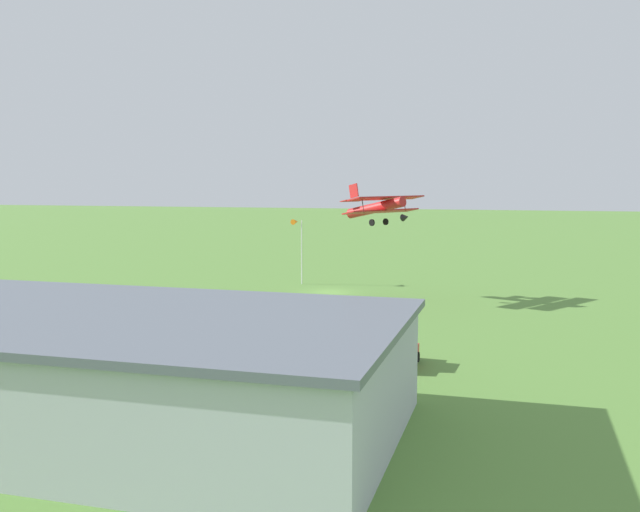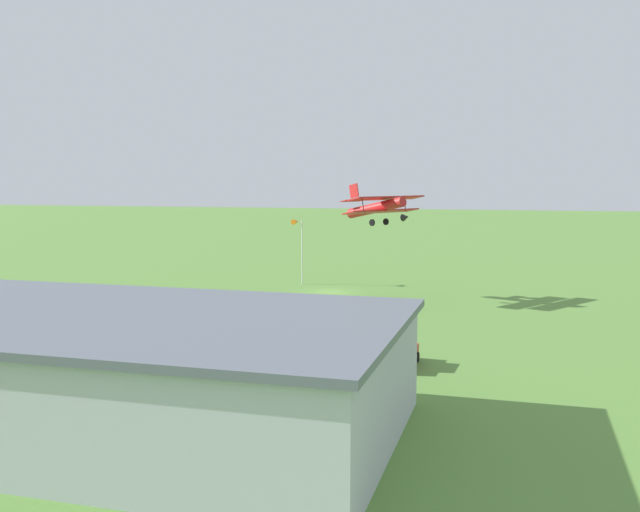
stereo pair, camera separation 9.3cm
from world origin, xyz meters
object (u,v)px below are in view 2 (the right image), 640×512
(biplane, at_px, (379,207))
(person_beside_truck, at_px, (359,337))
(person_at_fence_line, at_px, (88,335))
(hangar, at_px, (109,370))
(car_white, at_px, (18,337))
(person_crossing_taxiway, at_px, (129,324))
(car_red, at_px, (398,352))
(windsock, at_px, (297,227))
(person_walking_on_apron, at_px, (335,350))

(biplane, bearing_deg, person_beside_truck, 96.02)
(biplane, height_order, person_at_fence_line, biplane)
(hangar, height_order, person_beside_truck, hangar)
(hangar, xyz_separation_m, car_white, (14.26, -12.17, -1.91))
(biplane, bearing_deg, car_white, 51.54)
(car_white, bearing_deg, person_crossing_taxiway, -132.41)
(hangar, relative_size, car_red, 6.66)
(car_white, bearing_deg, windsock, -106.89)
(person_at_fence_line, height_order, person_crossing_taxiway, person_at_fence_line)
(biplane, xyz_separation_m, person_beside_truck, (-2.12, 20.10, -8.04))
(biplane, distance_m, person_crossing_taxiway, 26.40)
(biplane, relative_size, person_crossing_taxiway, 5.49)
(person_crossing_taxiway, bearing_deg, person_at_fence_line, 79.63)
(car_white, relative_size, person_crossing_taxiway, 2.71)
(hangar, height_order, person_at_fence_line, hangar)
(person_beside_truck, bearing_deg, car_white, 13.89)
(hangar, xyz_separation_m, biplane, (-6.13, -37.83, 6.12))
(car_red, xyz_separation_m, person_walking_on_apron, (3.93, 0.20, -0.06))
(car_red, bearing_deg, person_beside_truck, -49.59)
(biplane, height_order, car_red, biplane)
(car_red, distance_m, person_walking_on_apron, 3.93)
(person_beside_truck, bearing_deg, biplane, -83.98)
(car_red, height_order, person_beside_truck, car_red)
(person_beside_truck, height_order, person_at_fence_line, person_at_fence_line)
(car_white, distance_m, person_walking_on_apron, 21.82)
(car_red, height_order, person_at_fence_line, person_at_fence_line)
(biplane, relative_size, car_white, 2.03)
(car_red, relative_size, windsock, 0.58)
(car_white, distance_m, person_crossing_taxiway, 7.65)
(person_crossing_taxiway, bearing_deg, person_walking_on_apron, 166.40)
(person_walking_on_apron, xyz_separation_m, person_beside_truck, (-0.75, -3.93, -0.00))
(biplane, height_order, person_walking_on_apron, biplane)
(windsock, bearing_deg, biplane, 143.48)
(person_beside_truck, relative_size, person_at_fence_line, 0.92)
(person_crossing_taxiway, height_order, windsock, windsock)
(person_crossing_taxiway, bearing_deg, hangar, 117.05)
(person_beside_truck, height_order, windsock, windsock)
(car_red, distance_m, person_at_fence_line, 21.28)
(person_walking_on_apron, distance_m, windsock, 34.15)
(person_walking_on_apron, bearing_deg, car_white, 4.31)
(person_walking_on_apron, bearing_deg, biplane, -86.74)
(biplane, distance_m, windsock, 13.05)
(hangar, bearing_deg, car_red, -129.19)
(person_crossing_taxiway, bearing_deg, windsock, -100.14)
(person_crossing_taxiway, xyz_separation_m, windsock, (-4.94, -27.63, 5.46))
(person_crossing_taxiway, bearing_deg, car_white, 47.59)
(hangar, distance_m, person_beside_truck, 19.65)
(person_beside_truck, xyz_separation_m, person_at_fence_line, (18.10, 4.08, 0.08))
(person_walking_on_apron, xyz_separation_m, person_crossing_taxiway, (16.59, -4.01, -0.02))
(person_beside_truck, distance_m, person_crossing_taxiway, 17.34)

